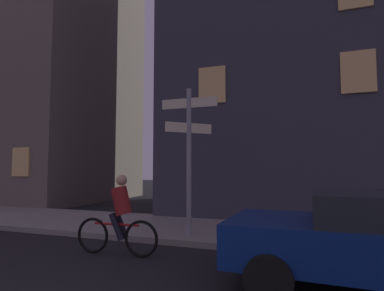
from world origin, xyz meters
TOP-DOWN VIEW (x-y plane):
  - sidewalk_kerb at (0.00, 6.90)m, footprint 40.00×3.38m
  - signpost at (0.60, 5.73)m, footprint 1.43×0.89m
  - car_near_left at (4.18, 3.69)m, footprint 4.24×2.20m
  - cyclist at (-0.33, 4.15)m, footprint 1.82×0.34m
  - building_left_block at (-12.15, 12.53)m, footprint 11.33×8.01m
  - building_right_block at (4.73, 12.92)m, footprint 12.75×9.35m

SIDE VIEW (x-z plane):
  - sidewalk_kerb at x=0.00m, z-range 0.00..0.14m
  - cyclist at x=-0.33m, z-range -0.06..1.55m
  - car_near_left at x=4.18m, z-range 0.07..1.46m
  - signpost at x=0.60m, z-range 0.45..4.00m
  - building_left_block at x=-12.15m, z-range 0.00..14.71m
  - building_right_block at x=4.73m, z-range 0.00..15.20m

